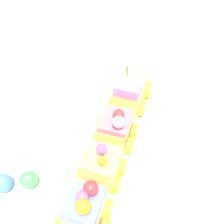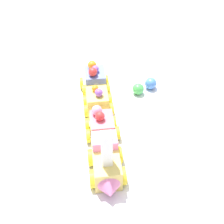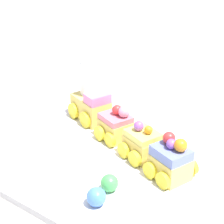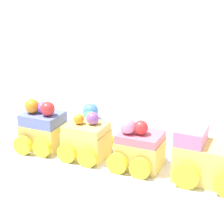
{
  "view_description": "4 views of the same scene",
  "coord_description": "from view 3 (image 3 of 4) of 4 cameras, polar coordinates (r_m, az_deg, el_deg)",
  "views": [
    {
      "loc": [
        -0.32,
        0.0,
        0.42
      ],
      "look_at": [
        0.01,
        -0.02,
        0.06
      ],
      "focal_mm": 50.0,
      "sensor_mm": 36.0,
      "label": 1
    },
    {
      "loc": [
        0.39,
        -0.2,
        0.48
      ],
      "look_at": [
        0.02,
        -0.01,
        0.09
      ],
      "focal_mm": 50.0,
      "sensor_mm": 36.0,
      "label": 2
    },
    {
      "loc": [
        -0.34,
        0.47,
        0.36
      ],
      "look_at": [
        0.01,
        -0.03,
        0.06
      ],
      "focal_mm": 60.0,
      "sensor_mm": 36.0,
      "label": 3
    },
    {
      "loc": [
        -0.01,
        -0.46,
        0.24
      ],
      "look_at": [
        -0.04,
        -0.0,
        0.08
      ],
      "focal_mm": 60.0,
      "sensor_mm": 36.0,
      "label": 4
    }
  ],
  "objects": [
    {
      "name": "ground_plane",
      "position": [
        0.68,
        -0.62,
        -5.61
      ],
      "size": [
        10.0,
        10.0,
        0.0
      ],
      "primitive_type": "plane",
      "color": "gray"
    },
    {
      "name": "display_board",
      "position": [
        0.68,
        -0.62,
        -5.18
      ],
      "size": [
        0.8,
        0.41,
        0.01
      ],
      "primitive_type": "cube",
      "color": "white",
      "rests_on": "ground_plane"
    },
    {
      "name": "cake_train_locomotive",
      "position": [
        0.75,
        -3.5,
        1.11
      ],
      "size": [
        0.12,
        0.09,
        0.12
      ],
      "rotation": [
        0.0,
        0.0,
        -0.36
      ],
      "color": "#EACC66",
      "rests_on": "display_board"
    },
    {
      "name": "cake_car_strawberry",
      "position": [
        0.68,
        0.91,
        -2.23
      ],
      "size": [
        0.08,
        0.08,
        0.07
      ],
      "rotation": [
        0.0,
        0.0,
        -0.36
      ],
      "color": "#EACC66",
      "rests_on": "display_board"
    },
    {
      "name": "cake_car_lemon",
      "position": [
        0.63,
        4.64,
        -4.94
      ],
      "size": [
        0.08,
        0.08,
        0.06
      ],
      "rotation": [
        0.0,
        0.0,
        -0.36
      ],
      "color": "#EACC66",
      "rests_on": "display_board"
    },
    {
      "name": "cake_car_blueberry",
      "position": [
        0.58,
        8.95,
        -7.45
      ],
      "size": [
        0.08,
        0.08,
        0.07
      ],
      "rotation": [
        0.0,
        0.0,
        -0.36
      ],
      "color": "#EACC66",
      "rests_on": "display_board"
    },
    {
      "name": "gumball_blue",
      "position": [
        0.53,
        -2.41,
        -12.79
      ],
      "size": [
        0.03,
        0.03,
        0.03
      ],
      "primitive_type": "sphere",
      "color": "#4C84E0",
      "rests_on": "display_board"
    },
    {
      "name": "gumball_green",
      "position": [
        0.56,
        -0.38,
        -10.76
      ],
      "size": [
        0.03,
        0.03,
        0.03
      ],
      "primitive_type": "sphere",
      "color": "#4CBC56",
      "rests_on": "display_board"
    }
  ]
}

